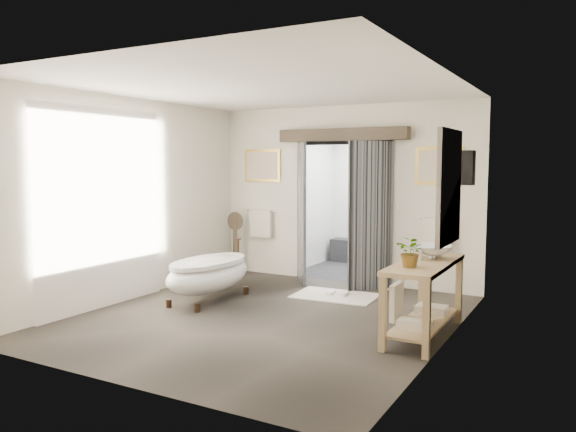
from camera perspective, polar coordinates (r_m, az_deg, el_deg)
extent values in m
plane|color=#494238|center=(7.27, -2.32, -10.25)|extent=(5.00, 5.00, 0.00)
cube|color=silver|center=(5.06, -17.19, -0.60)|extent=(4.50, 0.02, 2.90)
cube|color=silver|center=(8.41, -15.60, 1.71)|extent=(0.02, 5.00, 2.90)
cube|color=silver|center=(6.17, 15.82, 0.46)|extent=(0.02, 5.00, 2.90)
cube|color=silver|center=(9.95, -2.42, 2.43)|extent=(1.45, 0.02, 2.90)
cube|color=silver|center=(8.76, 14.90, 1.87)|extent=(1.45, 0.02, 2.90)
cube|color=silver|center=(9.26, 5.76, 9.32)|extent=(1.60, 0.02, 0.60)
cube|color=silver|center=(7.07, -2.41, 13.03)|extent=(4.50, 5.00, 0.02)
cube|color=silver|center=(7.96, -18.34, 0.72)|extent=(0.02, 2.20, 2.70)
cube|color=slate|center=(6.36, 16.07, 2.85)|extent=(0.05, 0.95, 1.25)
cube|color=silver|center=(6.36, 15.80, 2.86)|extent=(0.01, 0.80, 1.10)
cube|color=black|center=(7.69, 17.65, 4.69)|extent=(0.20, 0.20, 0.45)
sphere|color=#FFCC8C|center=(7.69, 17.65, 4.69)|extent=(0.10, 0.10, 0.10)
cube|color=black|center=(10.35, 7.81, -5.57)|extent=(2.20, 2.00, 0.01)
cube|color=silver|center=(10.18, 7.99, 8.36)|extent=(2.20, 2.00, 0.02)
cube|color=white|center=(11.12, 9.74, 1.63)|extent=(2.20, 0.02, 2.50)
cube|color=white|center=(10.63, 2.35, 1.54)|extent=(0.02, 2.00, 2.50)
cube|color=white|center=(9.85, 13.88, 1.08)|extent=(0.02, 2.00, 2.50)
cube|color=black|center=(11.07, 9.35, -3.72)|extent=(2.00, 0.35, 0.45)
cylinder|color=silver|center=(11.22, 7.78, 3.48)|extent=(0.40, 0.03, 0.40)
cylinder|color=silver|center=(10.95, 11.70, 3.38)|extent=(0.40, 0.03, 0.40)
cube|color=black|center=(9.61, 1.29, 0.54)|extent=(0.07, 0.10, 2.30)
cube|color=black|center=(8.99, 10.37, 0.12)|extent=(0.07, 0.10, 2.30)
cube|color=black|center=(9.24, 5.74, 7.46)|extent=(1.67, 0.10, 0.07)
cube|color=black|center=(9.21, 1.38, 0.33)|extent=(0.50, 0.68, 2.30)
cube|color=black|center=(8.72, 8.39, 0.00)|extent=(0.50, 0.68, 2.30)
cube|color=#4D402F|center=(9.15, 5.50, 8.23)|extent=(2.20, 0.20, 0.20)
cube|color=gold|center=(9.93, -2.61, 5.14)|extent=(0.72, 0.03, 0.57)
cube|color=beige|center=(9.92, -2.66, 5.14)|extent=(0.62, 0.01, 0.47)
cube|color=gold|center=(8.72, 15.10, 4.94)|extent=(0.72, 0.03, 0.57)
cube|color=beige|center=(8.71, 15.08, 4.94)|extent=(0.62, 0.01, 0.47)
cylinder|color=silver|center=(9.93, -2.71, 0.52)|extent=(0.60, 0.02, 0.02)
cube|color=beige|center=(9.93, -2.77, -0.76)|extent=(0.42, 0.08, 0.48)
cylinder|color=silver|center=(8.72, 14.91, -0.32)|extent=(0.60, 0.02, 0.02)
cube|color=beige|center=(8.73, 14.85, -1.77)|extent=(0.42, 0.08, 0.48)
cylinder|color=#342015|center=(7.89, -12.01, -8.68)|extent=(0.08, 0.08, 0.12)
cylinder|color=#342015|center=(7.59, -9.20, -9.19)|extent=(0.08, 0.08, 0.12)
cylinder|color=#342015|center=(8.78, -7.00, -7.17)|extent=(0.08, 0.08, 0.12)
cylinder|color=#342015|center=(8.51, -4.32, -7.55)|extent=(0.08, 0.08, 0.12)
ellipsoid|color=white|center=(8.11, -8.04, -5.91)|extent=(0.74, 1.65, 0.52)
cylinder|color=#342015|center=(8.67, -5.06, -3.00)|extent=(0.03, 0.03, 0.21)
cube|color=tan|center=(5.97, 9.58, -9.57)|extent=(0.07, 0.07, 0.85)
cube|color=tan|center=(5.84, 13.91, -9.99)|extent=(0.07, 0.07, 0.85)
cube|color=tan|center=(7.35, 13.43, -6.82)|extent=(0.07, 0.07, 0.85)
cube|color=tan|center=(7.24, 16.96, -7.08)|extent=(0.07, 0.07, 0.85)
cube|color=tan|center=(6.51, 13.72, -4.79)|extent=(0.55, 1.60, 0.05)
cube|color=tan|center=(6.66, 13.59, -10.44)|extent=(0.45, 1.50, 0.03)
cylinder|color=silver|center=(6.62, 11.41, -6.55)|extent=(0.02, 1.40, 0.02)
cube|color=beige|center=(6.53, 10.97, -8.52)|extent=(0.06, 0.34, 0.42)
cube|color=beige|center=(6.31, 12.75, -10.68)|extent=(0.35, 0.25, 0.10)
cube|color=beige|center=(6.97, 14.37, -9.19)|extent=(0.35, 0.25, 0.10)
cube|color=#4D402F|center=(10.10, -5.35, -5.62)|extent=(0.21, 0.21, 0.08)
cylinder|color=#4D402F|center=(10.03, -5.37, -3.14)|extent=(0.09, 0.09, 0.82)
cylinder|color=silver|center=(9.99, -5.33, -0.51)|extent=(0.29, 0.02, 0.29)
cylinder|color=#4D402F|center=(9.97, -5.38, -0.52)|extent=(0.33, 0.01, 0.33)
cube|color=silver|center=(8.40, 4.84, -8.07)|extent=(1.24, 0.87, 0.01)
cube|color=silver|center=(8.46, 4.38, -7.76)|extent=(0.12, 0.24, 0.05)
cube|color=silver|center=(8.38, 5.74, -7.91)|extent=(0.12, 0.24, 0.05)
imported|color=white|center=(6.78, 14.46, -3.52)|extent=(0.61, 0.61, 0.16)
imported|color=gray|center=(6.12, 12.42, -3.58)|extent=(0.36, 0.33, 0.33)
imported|color=gray|center=(6.63, 13.05, -3.58)|extent=(0.10, 0.10, 0.18)
imported|color=gray|center=(7.18, 15.08, -2.92)|extent=(0.17, 0.17, 0.19)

